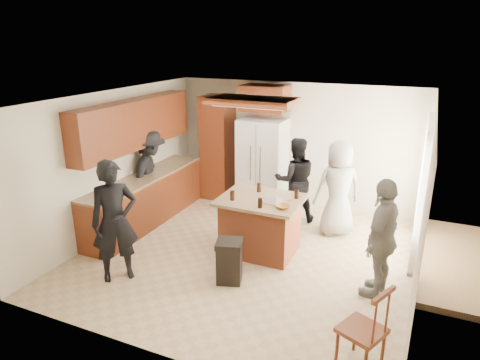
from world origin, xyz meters
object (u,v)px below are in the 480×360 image
at_px(person_counter, 151,175).
at_px(trash_bin, 229,261).
at_px(refrigerator, 262,163).
at_px(kitchen_island, 260,225).
at_px(person_behind_left, 295,180).
at_px(person_side_right, 382,238).
at_px(spindle_chair, 364,331).
at_px(person_front_left, 115,221).
at_px(person_behind_right, 338,188).

bearing_deg(person_counter, trash_bin, -137.70).
xyz_separation_m(refrigerator, kitchen_island, (0.72, -1.94, -0.43)).
height_order(person_behind_left, person_side_right, person_side_right).
bearing_deg(spindle_chair, person_counter, 150.56).
bearing_deg(person_counter, person_side_right, -117.87).
height_order(person_side_right, person_counter, person_counter).
distance_m(person_behind_left, trash_bin, 2.51).
distance_m(person_front_left, person_behind_left, 3.47).
relative_size(person_counter, trash_bin, 2.74).
relative_size(person_front_left, person_behind_right, 1.05).
xyz_separation_m(person_front_left, kitchen_island, (1.59, 1.55, -0.41)).
bearing_deg(spindle_chair, person_side_right, 90.81).
relative_size(person_side_right, refrigerator, 0.92).
distance_m(person_behind_left, spindle_chair, 3.88).
bearing_deg(refrigerator, person_behind_left, -29.87).
bearing_deg(kitchen_island, person_counter, 169.01).
bearing_deg(kitchen_island, trash_bin, -94.71).
height_order(person_behind_right, refrigerator, refrigerator).
bearing_deg(refrigerator, spindle_chair, -56.08).
xyz_separation_m(person_side_right, trash_bin, (-1.97, -0.52, -0.51)).
xyz_separation_m(person_counter, kitchen_island, (2.40, -0.47, -0.39)).
height_order(person_behind_right, spindle_chair, person_behind_right).
bearing_deg(spindle_chair, person_behind_right, 106.51).
relative_size(person_behind_left, person_side_right, 0.97).
height_order(person_behind_left, refrigerator, refrigerator).
height_order(person_front_left, kitchen_island, person_front_left).
distance_m(person_front_left, kitchen_island, 2.26).
xyz_separation_m(person_counter, spindle_chair, (4.32, -2.44, -0.41)).
distance_m(person_behind_right, refrigerator, 1.84).
xyz_separation_m(person_behind_right, refrigerator, (-1.69, 0.74, 0.06)).
bearing_deg(person_side_right, refrigerator, -120.00).
relative_size(person_behind_right, person_counter, 0.98).
relative_size(person_front_left, spindle_chair, 1.78).
bearing_deg(trash_bin, person_front_left, -159.71).
bearing_deg(person_front_left, person_behind_right, -0.89).
distance_m(person_behind_right, person_counter, 3.46).
bearing_deg(person_counter, person_front_left, -173.61).
height_order(person_behind_right, trash_bin, person_behind_right).
xyz_separation_m(person_behind_left, kitchen_island, (-0.13, -1.46, -0.33)).
xyz_separation_m(person_behind_right, person_side_right, (0.92, -1.68, -0.01)).
distance_m(person_front_left, trash_bin, 1.71).
relative_size(person_counter, kitchen_island, 1.35).
xyz_separation_m(trash_bin, spindle_chair, (2.00, -0.97, 0.13)).
bearing_deg(person_side_right, spindle_chair, 13.62).
height_order(person_behind_left, spindle_chair, person_behind_left).
relative_size(refrigerator, trash_bin, 2.86).
bearing_deg(person_counter, person_behind_left, -84.16).
bearing_deg(person_behind_left, person_front_left, 35.18).
relative_size(trash_bin, spindle_chair, 0.63).
height_order(person_front_left, person_behind_left, person_front_left).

